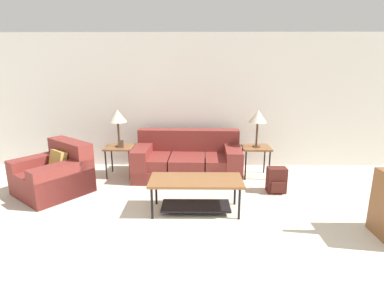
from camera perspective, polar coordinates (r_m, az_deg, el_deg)
wall_back at (r=5.96m, az=0.74°, el=8.02°), size 8.74×0.06×2.60m
couch at (r=5.52m, az=-0.81°, el=-3.22°), size 1.94×1.03×0.82m
armchair at (r=5.30m, az=-24.68°, el=-5.40°), size 1.34×1.34×0.80m
coffee_table at (r=4.16m, az=0.69°, el=-8.32°), size 1.27×0.56×0.48m
side_table_left at (r=5.62m, az=-13.62°, el=-1.06°), size 0.50×0.47×0.57m
side_table_right at (r=5.56m, az=12.10°, el=-1.14°), size 0.50×0.47×0.57m
table_lamp_left at (r=5.50m, az=-14.00°, el=5.05°), size 0.32×0.32×0.67m
table_lamp_right at (r=5.43m, az=12.43°, el=5.04°), size 0.32×0.32×0.67m
backpack at (r=5.03m, az=15.80°, el=-6.68°), size 0.30×0.28×0.41m
picture_frame at (r=5.51m, az=-13.42°, el=0.03°), size 0.10×0.04×0.13m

